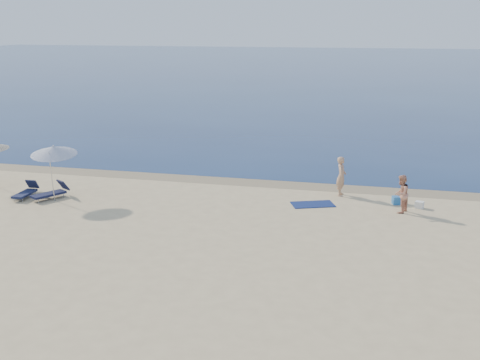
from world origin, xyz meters
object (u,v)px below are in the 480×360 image
Objects in this scene: blue_cooler at (398,200)px; umbrella_near at (54,150)px; person_right at (401,194)px; person_left at (341,176)px.

umbrella_near is (-14.59, -2.94, 2.06)m from blue_cooler.
person_right is 3.29× the size of blue_cooler.
person_left is 2.74m from blue_cooler.
person_left reaches higher than person_right.
person_left reaches higher than blue_cooler.
person_left is at bearing -105.62° from person_right.
person_left is at bearing -0.38° from umbrella_near.
umbrella_near is at bearing 105.34° from person_left.
person_right is 1.35m from blue_cooler.
blue_cooler is at bearing -109.36° from person_left.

